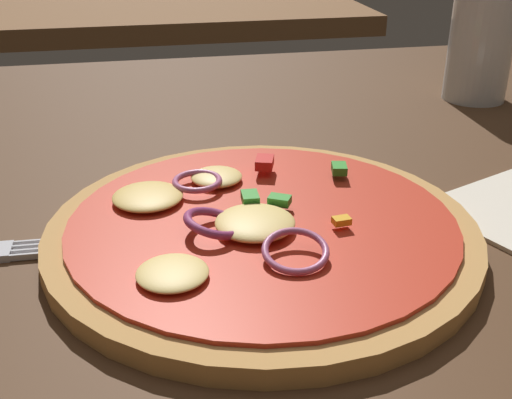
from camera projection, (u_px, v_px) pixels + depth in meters
dining_table at (299, 265)px, 0.42m from camera, size 1.27×1.02×0.04m
pizza at (259, 229)px, 0.40m from camera, size 0.27×0.27×0.03m
beer_glass at (480, 46)px, 0.66m from camera, size 0.07×0.07×0.13m
background_table at (175, 10)px, 1.30m from camera, size 0.73×0.50×0.04m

